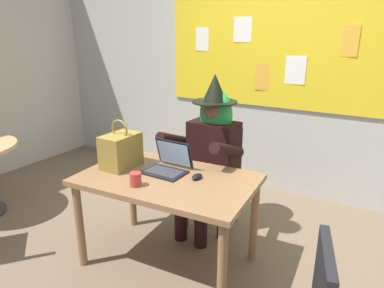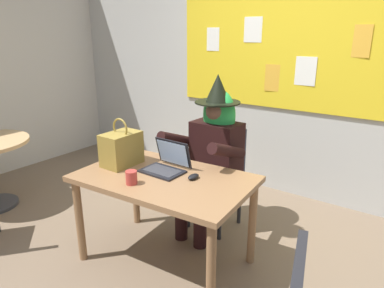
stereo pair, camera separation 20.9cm
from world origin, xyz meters
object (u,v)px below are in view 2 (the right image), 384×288
desk_main (164,188)px  person_costumed (213,145)px  chair_at_desk (220,171)px  coffee_mug (131,177)px  handbag (121,148)px  laptop (167,164)px  computer_mouse (193,177)px

desk_main → person_costumed: (0.02, 0.63, 0.17)m
desk_main → chair_at_desk: size_ratio=1.45×
chair_at_desk → coffee_mug: (-0.12, -0.98, 0.25)m
chair_at_desk → handbag: 0.94m
person_costumed → coffee_mug: (-0.12, -0.86, -0.03)m
laptop → computer_mouse: size_ratio=3.05×
person_costumed → coffee_mug: person_costumed is taller
desk_main → laptop: bearing=120.7°
laptop → chair_at_desk: bearing=83.5°
chair_at_desk → handbag: bearing=-28.9°
computer_mouse → coffee_mug: coffee_mug is taller
chair_at_desk → person_costumed: person_costumed is taller
desk_main → computer_mouse: size_ratio=12.71×
desk_main → chair_at_desk: (0.02, 0.75, -0.11)m
chair_at_desk → laptop: 0.70m
person_costumed → laptop: bearing=-7.0°
person_costumed → laptop: size_ratio=4.40×
desk_main → handbag: size_ratio=3.50×
chair_at_desk → laptop: bearing=-5.8°
laptop → coffee_mug: bearing=-95.4°
laptop → handbag: handbag is taller
desk_main → coffee_mug: coffee_mug is taller
laptop → handbag: size_ratio=0.84×
computer_mouse → handbag: size_ratio=0.28×
chair_at_desk → computer_mouse: (0.18, -0.66, 0.22)m
chair_at_desk → handbag: size_ratio=2.42×
laptop → computer_mouse: bearing=-2.5°
handbag → coffee_mug: bearing=-34.3°
desk_main → chair_at_desk: bearing=88.2°
desk_main → person_costumed: bearing=88.2°
laptop → coffee_mug: size_ratio=3.34×
handbag → coffee_mug: handbag is taller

